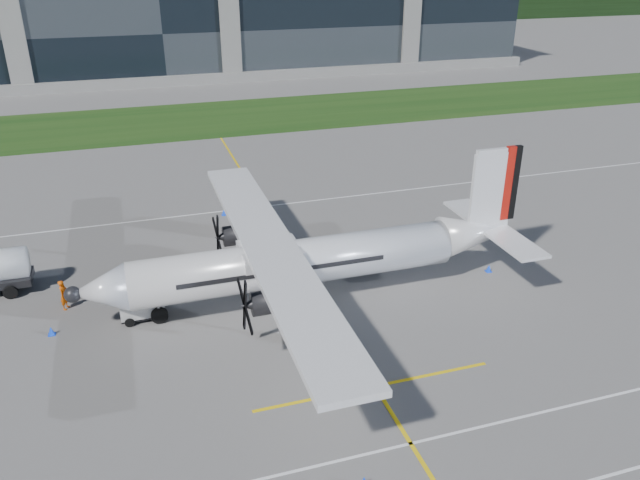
{
  "coord_description": "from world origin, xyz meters",
  "views": [
    {
      "loc": [
        -6.77,
        -28.12,
        19.09
      ],
      "look_at": [
        3.63,
        4.77,
        2.84
      ],
      "focal_mm": 35.0,
      "sensor_mm": 36.0,
      "label": 1
    }
  ],
  "objects_px": {
    "turboprop_aircraft": "(311,236)",
    "safety_cone_tail": "(489,268)",
    "ground_crew_person": "(64,293)",
    "safety_cone_fwd": "(51,331)",
    "safety_cone_stbdwing": "(224,212)",
    "baggage_tug": "(142,306)"
  },
  "relations": [
    {
      "from": "ground_crew_person",
      "to": "safety_cone_stbdwing",
      "type": "xyz_separation_m",
      "value": [
        11.12,
        11.12,
        -0.79
      ]
    },
    {
      "from": "ground_crew_person",
      "to": "safety_cone_tail",
      "type": "height_order",
      "value": "ground_crew_person"
    },
    {
      "from": "baggage_tug",
      "to": "safety_cone_tail",
      "type": "relative_size",
      "value": 5.16
    },
    {
      "from": "baggage_tug",
      "to": "safety_cone_stbdwing",
      "type": "xyz_separation_m",
      "value": [
        6.88,
        13.52,
        -0.52
      ]
    },
    {
      "from": "safety_cone_fwd",
      "to": "safety_cone_tail",
      "type": "xyz_separation_m",
      "value": [
        26.53,
        -0.76,
        0.0
      ]
    },
    {
      "from": "ground_crew_person",
      "to": "safety_cone_fwd",
      "type": "xyz_separation_m",
      "value": [
        -0.63,
        -2.67,
        -0.79
      ]
    },
    {
      "from": "safety_cone_fwd",
      "to": "safety_cone_tail",
      "type": "distance_m",
      "value": 26.54
    },
    {
      "from": "safety_cone_tail",
      "to": "safety_cone_fwd",
      "type": "bearing_deg",
      "value": 178.36
    },
    {
      "from": "baggage_tug",
      "to": "safety_cone_tail",
      "type": "xyz_separation_m",
      "value": [
        21.67,
        -1.03,
        -0.52
      ]
    },
    {
      "from": "safety_cone_fwd",
      "to": "safety_cone_stbdwing",
      "type": "height_order",
      "value": "same"
    },
    {
      "from": "baggage_tug",
      "to": "safety_cone_fwd",
      "type": "relative_size",
      "value": 5.16
    },
    {
      "from": "safety_cone_fwd",
      "to": "baggage_tug",
      "type": "bearing_deg",
      "value": 3.16
    },
    {
      "from": "safety_cone_stbdwing",
      "to": "baggage_tug",
      "type": "bearing_deg",
      "value": -116.98
    },
    {
      "from": "safety_cone_fwd",
      "to": "safety_cone_tail",
      "type": "height_order",
      "value": "same"
    },
    {
      "from": "safety_cone_stbdwing",
      "to": "ground_crew_person",
      "type": "bearing_deg",
      "value": -134.99
    },
    {
      "from": "baggage_tug",
      "to": "turboprop_aircraft",
      "type": "bearing_deg",
      "value": -4.8
    },
    {
      "from": "turboprop_aircraft",
      "to": "safety_cone_tail",
      "type": "distance_m",
      "value": 12.54
    },
    {
      "from": "turboprop_aircraft",
      "to": "safety_cone_stbdwing",
      "type": "xyz_separation_m",
      "value": [
        -2.86,
        14.34,
        -3.89
      ]
    },
    {
      "from": "safety_cone_stbdwing",
      "to": "safety_cone_tail",
      "type": "distance_m",
      "value": 20.74
    },
    {
      "from": "ground_crew_person",
      "to": "safety_cone_stbdwing",
      "type": "relative_size",
      "value": 4.18
    },
    {
      "from": "safety_cone_stbdwing",
      "to": "safety_cone_fwd",
      "type": "bearing_deg",
      "value": -130.43
    },
    {
      "from": "baggage_tug",
      "to": "ground_crew_person",
      "type": "relative_size",
      "value": 1.24
    }
  ]
}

